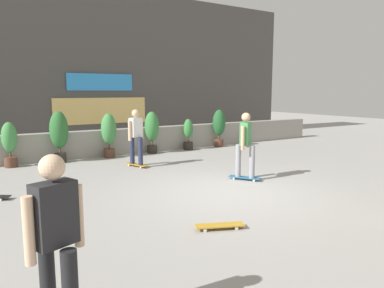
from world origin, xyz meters
TOP-DOWN VIEW (x-y plane):
  - ground_plane at (0.00, 0.00)m, footprint 48.00×48.00m
  - planter_wall at (0.00, 6.00)m, footprint 18.00×0.40m
  - building_backdrop at (0.00, 10.00)m, footprint 20.00×2.08m
  - potted_plant_0 at (-3.77, 5.55)m, footprint 0.43×0.43m
  - potted_plant_1 at (-2.37, 5.55)m, footprint 0.57×0.57m
  - potted_plant_2 at (-0.77, 5.55)m, footprint 0.51×0.51m
  - potted_plant_3 at (0.83, 5.55)m, footprint 0.51×0.51m
  - potted_plant_4 at (2.36, 5.55)m, footprint 0.36×0.36m
  - potted_plant_5 at (3.81, 5.55)m, footprint 0.51×0.51m
  - skater_by_wall_left at (-0.60, 3.64)m, footprint 0.53×0.82m
  - skater_mid_plaza at (-4.21, -3.02)m, footprint 0.53×0.82m
  - skater_far_left at (1.06, 0.69)m, footprint 0.61×0.78m
  - skateboard_near_camera at (-1.44, -1.65)m, footprint 0.82×0.49m

SIDE VIEW (x-z plane):
  - ground_plane at x=0.00m, z-range 0.00..0.00m
  - skateboard_near_camera at x=-1.44m, z-range 0.02..0.10m
  - planter_wall at x=0.00m, z-range 0.00..0.90m
  - potted_plant_4 at x=2.36m, z-range 0.03..1.21m
  - potted_plant_0 at x=-3.77m, z-range 0.08..1.42m
  - potted_plant_2 at x=-0.77m, z-range 0.12..1.61m
  - potted_plant_5 at x=3.81m, z-range 0.12..1.62m
  - potted_plant_3 at x=0.83m, z-range 0.12..1.62m
  - skater_by_wall_left at x=-0.60m, z-range 0.09..1.79m
  - skater_mid_plaza at x=-4.21m, z-range 0.09..1.79m
  - skater_far_left at x=1.06m, z-range 0.09..1.79m
  - potted_plant_1 at x=-2.37m, z-range 0.14..1.75m
  - building_backdrop at x=0.00m, z-range 0.00..6.50m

